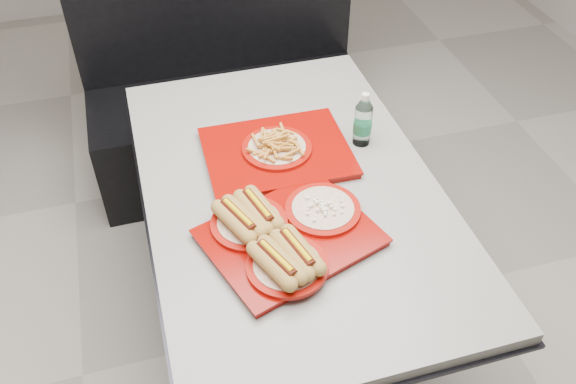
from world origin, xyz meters
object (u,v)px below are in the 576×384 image
object	(u,v)px
tray_far	(277,150)
water_bottle	(363,122)
diner_table	(291,222)
booth_bench	(227,92)
tray_near	(284,234)

from	to	relation	value
tray_far	water_bottle	size ratio (longest dim) A/B	2.46
diner_table	booth_bench	xyz separation A→B (m)	(0.00, 1.09, -0.18)
booth_bench	water_bottle	bearing A→B (deg)	-73.04
tray_far	water_bottle	xyz separation A→B (m)	(0.29, -0.01, 0.06)
tray_far	water_bottle	bearing A→B (deg)	-1.38
booth_bench	tray_near	xyz separation A→B (m)	(-0.09, -1.32, 0.38)
tray_near	tray_far	world-z (taller)	tray_near
diner_table	booth_bench	distance (m)	1.11
diner_table	water_bottle	bearing A→B (deg)	26.46
diner_table	tray_far	distance (m)	0.24
diner_table	booth_bench	size ratio (longest dim) A/B	1.05
booth_bench	tray_far	world-z (taller)	booth_bench
tray_near	tray_far	bearing A→B (deg)	77.59
tray_near	diner_table	bearing A→B (deg)	69.17
diner_table	tray_near	bearing A→B (deg)	-110.83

